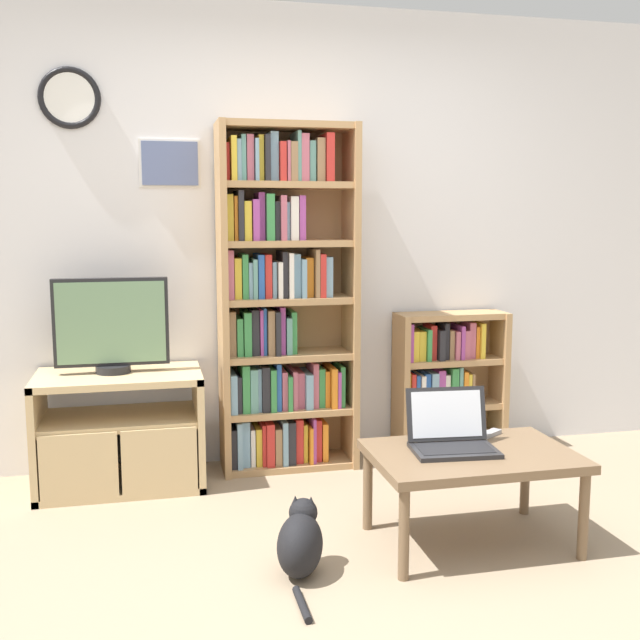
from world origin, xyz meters
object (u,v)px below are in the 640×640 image
at_px(bookshelf_short, 444,385).
at_px(coffee_table, 472,462).
at_px(cat, 301,542).
at_px(bookshelf_tall, 280,304).
at_px(television, 112,326).
at_px(remote_near_laptop, 488,434).
at_px(laptop, 451,435).
at_px(tv_stand, 120,430).

relative_size(bookshelf_short, coffee_table, 0.98).
bearing_deg(bookshelf_short, cat, -130.74).
distance_m(bookshelf_tall, coffee_table, 1.47).
distance_m(television, remote_near_laptop, 1.99).
height_order(laptop, cat, laptop).
xyz_separation_m(television, bookshelf_tall, (0.91, 0.09, 0.08)).
height_order(bookshelf_tall, remote_near_laptop, bookshelf_tall).
relative_size(tv_stand, remote_near_laptop, 5.42).
distance_m(bookshelf_short, remote_near_laptop, 1.07).
bearing_deg(tv_stand, bookshelf_tall, 8.77).
relative_size(television, coffee_table, 0.67).
xyz_separation_m(bookshelf_tall, remote_near_laptop, (0.80, -1.01, -0.51)).
xyz_separation_m(coffee_table, laptop, (-0.08, 0.06, 0.11)).
bearing_deg(television, bookshelf_short, 3.82).
distance_m(tv_stand, coffee_table, 1.85).
xyz_separation_m(bookshelf_tall, cat, (-0.16, -1.31, -0.80)).
height_order(coffee_table, laptop, laptop).
relative_size(bookshelf_tall, remote_near_laptop, 12.20).
bearing_deg(cat, laptop, 35.32).
relative_size(coffee_table, remote_near_laptop, 5.54).
relative_size(bookshelf_tall, bookshelf_short, 2.25).
height_order(bookshelf_tall, cat, bookshelf_tall).
height_order(remote_near_laptop, cat, remote_near_laptop).
xyz_separation_m(bookshelf_tall, coffee_table, (0.63, -1.20, -0.57)).
bearing_deg(television, bookshelf_tall, 5.91).
height_order(television, bookshelf_short, television).
relative_size(television, cat, 1.11).
xyz_separation_m(remote_near_laptop, cat, (-0.95, -0.30, -0.29)).
xyz_separation_m(laptop, remote_near_laptop, (0.24, 0.14, -0.05)).
bearing_deg(bookshelf_short, laptop, -111.06).
xyz_separation_m(tv_stand, television, (-0.03, 0.04, 0.55)).
bearing_deg(bookshelf_short, tv_stand, -174.85).
relative_size(tv_stand, cat, 1.62).
bearing_deg(remote_near_laptop, bookshelf_tall, -175.15).
xyz_separation_m(bookshelf_short, remote_near_laptop, (-0.21, -1.05, 0.01)).
xyz_separation_m(bookshelf_tall, laptop, (0.55, -1.15, -0.46)).
relative_size(bookshelf_short, cat, 1.62).
distance_m(laptop, remote_near_laptop, 0.28).
distance_m(coffee_table, remote_near_laptop, 0.26).
xyz_separation_m(laptop, cat, (-0.71, -0.17, -0.35)).
height_order(bookshelf_short, laptop, bookshelf_short).
distance_m(coffee_table, laptop, 0.15).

